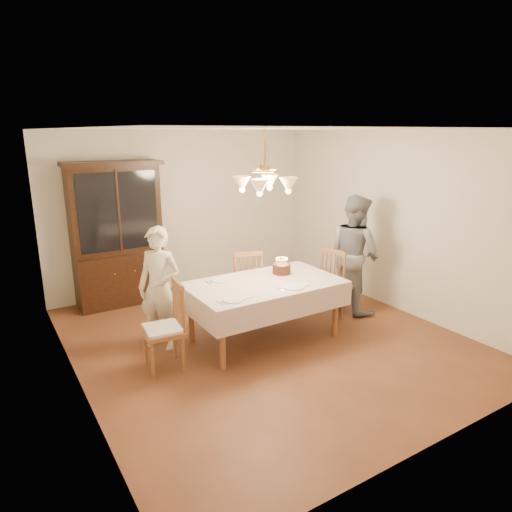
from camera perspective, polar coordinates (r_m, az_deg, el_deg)
ground at (r=5.97m, az=1.03°, el=-10.20°), size 5.00×5.00×0.00m
room_shell at (r=5.48m, az=1.11°, el=4.89°), size 5.00×5.00×5.00m
dining_table at (r=5.71m, az=1.06°, el=-4.00°), size 1.90×1.10×0.76m
china_hutch at (r=7.17m, az=-16.93°, el=2.31°), size 1.38×0.54×2.16m
chair_far_side at (r=6.48m, az=-1.38°, el=-3.87°), size 0.53×0.52×1.00m
chair_left_end at (r=5.18m, az=-11.45°, el=-9.13°), size 0.47×0.48×1.00m
chair_right_end at (r=6.68m, az=10.36°, el=-3.53°), size 0.51×0.52×1.00m
elderly_woman at (r=5.61m, az=-11.98°, el=-3.96°), size 0.63×0.65×1.50m
adult_in_grey at (r=6.77m, az=12.21°, el=0.30°), size 0.67×0.85×1.72m
birthday_cake at (r=5.97m, az=3.21°, el=-1.70°), size 0.30×0.30×0.23m
place_setting_near_left at (r=5.10m, az=-2.77°, el=-5.45°), size 0.39×0.24×0.02m
place_setting_near_right at (r=5.52m, az=4.81°, el=-3.84°), size 0.41×0.27×0.02m
place_setting_far_left at (r=5.77m, az=-4.46°, el=-2.99°), size 0.38×0.23×0.02m
chandelier at (r=5.42m, az=1.13°, el=9.01°), size 0.62×0.62×0.73m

